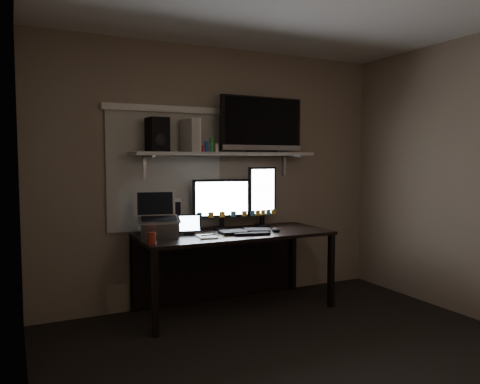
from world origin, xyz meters
TOP-DOWN VIEW (x-y plane):
  - floor at (0.00, 0.00)m, footprint 3.60×3.60m
  - back_wall at (0.00, 1.80)m, footprint 3.60×0.00m
  - left_wall at (-1.80, 0.00)m, footprint 0.00×3.60m
  - window_blinds at (-0.55, 1.79)m, footprint 1.10×0.02m
  - desk at (0.00, 1.55)m, footprint 1.80×0.75m
  - wall_shelf at (0.00, 1.62)m, footprint 1.80×0.35m
  - monitor_landscape at (-0.03, 1.66)m, footprint 0.57×0.13m
  - monitor_portrait at (0.42, 1.66)m, footprint 0.31×0.07m
  - keyboard at (0.08, 1.35)m, footprint 0.53×0.30m
  - mouse at (0.37, 1.29)m, footprint 0.09×0.11m
  - notepad at (-0.33, 1.29)m, footprint 0.19×0.24m
  - tablet at (-0.43, 1.49)m, footprint 0.23×0.14m
  - file_sorter at (-0.56, 1.73)m, footprint 0.24×0.11m
  - laptop at (-0.71, 1.46)m, footprint 0.41×0.36m
  - cup at (-0.85, 1.19)m, footprint 0.08×0.08m
  - sticky_notes at (-0.19, 1.35)m, footprint 0.35×0.29m
  - tv at (0.39, 1.62)m, footprint 0.91×0.22m
  - game_console at (-0.36, 1.62)m, footprint 0.12×0.26m
  - speaker at (-0.67, 1.63)m, footprint 0.18×0.21m
  - bottles at (-0.20, 1.56)m, footprint 0.22×0.11m

SIDE VIEW (x-z plane):
  - floor at x=0.00m, z-range 0.00..0.00m
  - desk at x=0.00m, z-range 0.19..0.92m
  - sticky_notes at x=-0.19m, z-range 0.73..0.73m
  - notepad at x=-0.33m, z-range 0.73..0.74m
  - keyboard at x=0.08m, z-range 0.73..0.76m
  - mouse at x=0.37m, z-range 0.73..0.77m
  - cup at x=-0.85m, z-range 0.73..0.83m
  - tablet at x=-0.43m, z-range 0.73..0.92m
  - file_sorter at x=-0.56m, z-range 0.73..1.03m
  - laptop at x=-0.71m, z-range 0.73..1.13m
  - monitor_landscape at x=-0.03m, z-range 0.73..1.23m
  - monitor_portrait at x=0.42m, z-range 0.73..1.34m
  - back_wall at x=0.00m, z-range -0.55..3.05m
  - left_wall at x=-1.80m, z-range -0.55..3.05m
  - window_blinds at x=-0.55m, z-range 0.75..1.85m
  - wall_shelf at x=0.00m, z-range 1.45..1.48m
  - bottles at x=-0.20m, z-range 1.48..1.62m
  - game_console at x=-0.36m, z-range 1.48..1.78m
  - speaker at x=-0.67m, z-range 1.48..1.78m
  - tv at x=0.39m, z-range 1.48..2.02m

